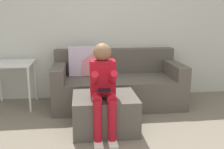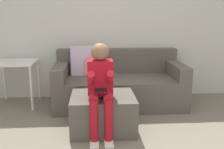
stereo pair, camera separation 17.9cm
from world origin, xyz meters
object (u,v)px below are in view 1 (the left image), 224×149
couch_sectional (116,84)px  side_table (13,68)px  ottoman (105,112)px  person_seated (103,83)px

couch_sectional → side_table: bearing=178.0°
side_table → ottoman: bearing=-37.6°
person_seated → side_table: size_ratio=1.56×
ottoman → side_table: 1.73m
ottoman → side_table: side_table is taller
couch_sectional → side_table: (-1.62, 0.06, 0.28)m
couch_sectional → ottoman: (-0.28, -0.97, -0.11)m
couch_sectional → ottoman: 1.02m
ottoman → side_table: size_ratio=1.11×
couch_sectional → person_seated: person_seated is taller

